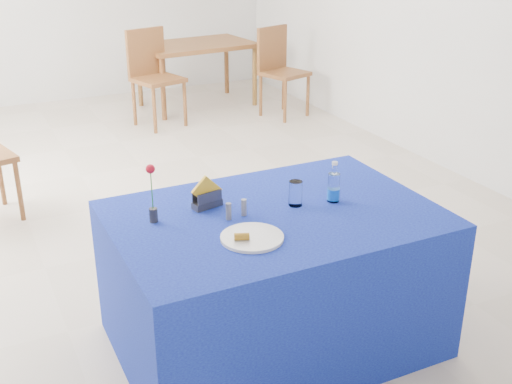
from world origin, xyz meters
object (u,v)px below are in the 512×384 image
water_bottle (334,188)px  chair_bg_right (279,65)px  chair_bg_left (153,70)px  plate (252,237)px  oak_table (196,50)px  blue_table (274,279)px

water_bottle → chair_bg_right: 4.25m
chair_bg_left → plate: bearing=-117.6°
oak_table → chair_bg_left: size_ratio=1.34×
plate → oak_table: size_ratio=0.21×
chair_bg_left → water_bottle: bearing=-110.6°
plate → blue_table: (0.22, 0.21, -0.39)m
plate → water_bottle: 0.60m
water_bottle → chair_bg_left: size_ratio=0.21×
oak_table → chair_bg_left: (-0.70, -0.51, -0.08)m
chair_bg_left → chair_bg_right: bearing=-26.8°
plate → blue_table: size_ratio=0.18×
chair_bg_left → chair_bg_right: (1.40, -0.26, -0.02)m
blue_table → water_bottle: 0.56m
water_bottle → oak_table: (1.02, 4.64, -0.15)m
blue_table → oak_table: blue_table is taller
oak_table → chair_bg_right: chair_bg_right is taller
water_bottle → chair_bg_left: chair_bg_left is taller
oak_table → chair_bg_left: bearing=-144.0°
blue_table → water_bottle: size_ratio=7.44×
plate → blue_table: plate is taller
blue_table → water_bottle: (0.34, -0.00, 0.45)m
blue_table → chair_bg_left: 4.19m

